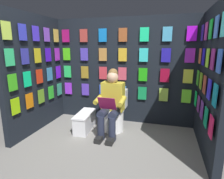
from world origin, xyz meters
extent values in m
plane|color=gray|center=(0.00, 0.00, 0.00)|extent=(30.00, 30.00, 0.00)
cube|color=black|center=(0.00, -1.67, 1.07)|extent=(2.98, 0.10, 2.15)
cube|color=#982CE9|center=(1.25, -1.58, 0.65)|extent=(0.17, 0.01, 0.26)
cube|color=#5938C8|center=(0.84, -1.58, 0.65)|extent=(0.17, 0.01, 0.26)
cube|color=blue|center=(0.42, -1.58, 0.65)|extent=(0.17, 0.01, 0.26)
cube|color=#3185DE|center=(0.00, -1.58, 0.65)|extent=(0.17, 0.01, 0.26)
cube|color=#14904C|center=(-0.42, -1.58, 0.65)|extent=(0.17, 0.01, 0.26)
cube|color=#9CCB43|center=(-0.84, -1.58, 0.65)|extent=(0.17, 0.01, 0.26)
cube|color=#7BE630|center=(-1.25, -1.58, 0.65)|extent=(0.17, 0.01, 0.26)
cube|color=#28D256|center=(1.25, -1.58, 1.03)|extent=(0.17, 0.01, 0.26)
cube|color=olive|center=(0.84, -1.58, 1.03)|extent=(0.17, 0.01, 0.26)
cube|color=#CD3643|center=(0.42, -1.58, 1.03)|extent=(0.17, 0.01, 0.26)
cube|color=#D54A60|center=(0.00, -1.58, 1.03)|extent=(0.17, 0.01, 0.26)
cube|color=#22B014|center=(-0.42, -1.58, 1.03)|extent=(0.17, 0.01, 0.26)
cube|color=maroon|center=(-0.84, -1.58, 1.03)|extent=(0.17, 0.01, 0.26)
cube|color=#D5D93E|center=(-1.25, -1.58, 1.03)|extent=(0.17, 0.01, 0.26)
cube|color=#47D216|center=(1.25, -1.58, 1.41)|extent=(0.17, 0.01, 0.26)
cube|color=#4C3CBC|center=(0.84, -1.58, 1.41)|extent=(0.17, 0.01, 0.26)
cube|color=#BB7F3B|center=(0.42, -1.58, 1.41)|extent=(0.17, 0.01, 0.26)
cube|color=gold|center=(0.00, -1.58, 1.41)|extent=(0.17, 0.01, 0.26)
cube|color=#32D5D4|center=(-0.42, -1.58, 1.41)|extent=(0.17, 0.01, 0.26)
cube|color=#231BA7|center=(-0.84, -1.58, 1.41)|extent=(0.17, 0.01, 0.26)
cube|color=purple|center=(-1.25, -1.58, 1.41)|extent=(0.17, 0.01, 0.26)
cube|color=#991160|center=(1.25, -1.58, 1.80)|extent=(0.17, 0.01, 0.26)
cube|color=#AC3B34|center=(0.84, -1.58, 1.80)|extent=(0.17, 0.01, 0.26)
cube|color=blue|center=(0.42, -1.58, 1.80)|extent=(0.17, 0.01, 0.26)
cube|color=#9B4E26|center=(0.00, -1.58, 1.80)|extent=(0.17, 0.01, 0.26)
cube|color=#1BE38D|center=(-0.42, -1.58, 1.80)|extent=(0.17, 0.01, 0.26)
cube|color=#46A6D4|center=(-0.84, -1.58, 1.80)|extent=(0.17, 0.01, 0.26)
cube|color=#B612ED|center=(-1.25, -1.58, 1.80)|extent=(0.17, 0.01, 0.26)
cube|color=black|center=(-1.49, -0.81, 1.07)|extent=(0.10, 1.62, 2.15)
cube|color=#13E763|center=(-1.40, -1.45, 0.65)|extent=(0.01, 0.17, 0.26)
cube|color=purple|center=(-1.40, -1.13, 0.65)|extent=(0.01, 0.17, 0.26)
cube|color=#6C319B|center=(-1.40, -0.81, 0.65)|extent=(0.01, 0.17, 0.26)
cube|color=#129769|center=(-1.40, -0.49, 0.65)|extent=(0.01, 0.17, 0.26)
cube|color=#E61D5A|center=(-1.40, -0.17, 0.65)|extent=(0.01, 0.17, 0.26)
cube|color=green|center=(-1.40, -1.45, 1.03)|extent=(0.01, 0.17, 0.26)
cube|color=#74A826|center=(-1.40, -1.13, 1.03)|extent=(0.01, 0.17, 0.26)
cube|color=#A54236|center=(-1.40, -0.81, 1.03)|extent=(0.01, 0.17, 0.26)
cube|color=#3329EA|center=(-1.40, -0.49, 1.03)|extent=(0.01, 0.17, 0.26)
cube|color=#1389AB|center=(-1.40, -0.17, 1.03)|extent=(0.01, 0.17, 0.26)
cube|color=orange|center=(-1.40, -1.45, 1.41)|extent=(0.01, 0.17, 0.26)
cube|color=#1F1AC4|center=(-1.40, -1.13, 1.41)|extent=(0.01, 0.17, 0.26)
cube|color=#9CEB33|center=(-1.40, -0.81, 1.41)|extent=(0.01, 0.17, 0.26)
cube|color=#93267D|center=(-1.40, -0.49, 1.41)|extent=(0.01, 0.17, 0.26)
cube|color=blue|center=(-1.40, -0.17, 1.41)|extent=(0.01, 0.17, 0.26)
cube|color=#352AA7|center=(-1.40, -1.45, 1.80)|extent=(0.01, 0.17, 0.26)
cube|color=#AC3989|center=(-1.40, -1.13, 1.80)|extent=(0.01, 0.17, 0.26)
cube|color=green|center=(-1.40, -0.81, 1.80)|extent=(0.01, 0.17, 0.26)
cube|color=#447CD8|center=(-1.40, -0.49, 1.80)|extent=(0.01, 0.17, 0.26)
cube|color=#4BD9D8|center=(-1.40, -0.17, 1.80)|extent=(0.01, 0.17, 0.26)
cube|color=black|center=(1.49, -0.81, 1.07)|extent=(0.10, 1.62, 2.15)
cube|color=#93D60F|center=(1.40, -0.17, 0.65)|extent=(0.01, 0.17, 0.26)
cube|color=orange|center=(1.40, -0.49, 0.65)|extent=(0.01, 0.17, 0.26)
cube|color=#659C26|center=(1.40, -0.81, 0.65)|extent=(0.01, 0.17, 0.26)
cube|color=green|center=(1.40, -1.13, 0.65)|extent=(0.01, 0.17, 0.26)
cube|color=#329D6F|center=(1.40, -1.45, 0.65)|extent=(0.01, 0.17, 0.26)
cube|color=green|center=(1.40, -0.17, 1.03)|extent=(0.01, 0.17, 0.26)
cube|color=#0EDE82|center=(1.40, -0.49, 1.03)|extent=(0.01, 0.17, 0.26)
cube|color=red|center=(1.40, -0.81, 1.03)|extent=(0.01, 0.17, 0.26)
cube|color=teal|center=(1.40, -1.13, 1.03)|extent=(0.01, 0.17, 0.26)
cube|color=#7312F1|center=(1.40, -1.45, 1.03)|extent=(0.01, 0.17, 0.26)
cube|color=#2FC672|center=(1.40, -0.17, 1.41)|extent=(0.01, 0.17, 0.26)
cube|color=#31339F|center=(1.40, -0.49, 1.41)|extent=(0.01, 0.17, 0.26)
cube|color=gold|center=(1.40, -0.81, 1.41)|extent=(0.01, 0.17, 0.26)
cube|color=#4715DB|center=(1.40, -1.13, 1.41)|extent=(0.01, 0.17, 0.26)
cube|color=#AB23D1|center=(1.40, -1.45, 1.41)|extent=(0.01, 0.17, 0.26)
cube|color=#BDE04D|center=(1.40, -0.17, 1.80)|extent=(0.01, 0.17, 0.26)
cube|color=#343ACC|center=(1.40, -0.49, 1.80)|extent=(0.01, 0.17, 0.26)
cube|color=#4330DD|center=(1.40, -0.81, 1.80)|extent=(0.01, 0.17, 0.26)
cube|color=#7D46CD|center=(1.40, -1.13, 1.80)|extent=(0.01, 0.17, 0.26)
cube|color=gold|center=(1.40, -1.45, 1.80)|extent=(0.01, 0.17, 0.26)
cylinder|color=white|center=(0.05, -1.09, 0.20)|extent=(0.38, 0.38, 0.40)
cylinder|color=white|center=(0.05, -1.09, 0.41)|extent=(0.41, 0.41, 0.02)
cube|color=white|center=(0.04, -1.35, 0.58)|extent=(0.38, 0.19, 0.36)
cylinder|color=white|center=(0.05, -1.26, 0.58)|extent=(0.39, 0.08, 0.39)
cube|color=gold|center=(0.05, -1.06, 0.68)|extent=(0.41, 0.23, 0.52)
sphere|color=tan|center=(0.05, -1.03, 1.04)|extent=(0.21, 0.21, 0.21)
sphere|color=olive|center=(0.05, -1.06, 1.11)|extent=(0.17, 0.17, 0.17)
cylinder|color=#23283D|center=(-0.05, -0.86, 0.44)|extent=(0.16, 0.40, 0.15)
cylinder|color=#23283D|center=(0.15, -0.86, 0.44)|extent=(0.16, 0.40, 0.15)
cylinder|color=#23283D|center=(-0.04, -0.68, 0.21)|extent=(0.12, 0.12, 0.42)
cylinder|color=#23283D|center=(0.16, -0.68, 0.21)|extent=(0.12, 0.12, 0.42)
cube|color=black|center=(-0.04, -0.62, 0.04)|extent=(0.12, 0.26, 0.09)
cube|color=black|center=(0.16, -0.62, 0.04)|extent=(0.12, 0.26, 0.09)
cylinder|color=gold|center=(-0.17, -0.88, 0.66)|extent=(0.09, 0.31, 0.13)
cylinder|color=gold|center=(0.27, -0.89, 0.66)|extent=(0.09, 0.31, 0.13)
cube|color=#A41A56|center=(0.06, -0.72, 0.64)|extent=(0.30, 0.14, 0.23)
cube|color=silver|center=(0.58, -0.96, 0.16)|extent=(0.29, 0.64, 0.31)
cube|color=white|center=(0.58, -0.96, 0.33)|extent=(0.31, 0.67, 0.03)
camera|label=1|loc=(-0.86, 2.12, 1.56)|focal=29.97mm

